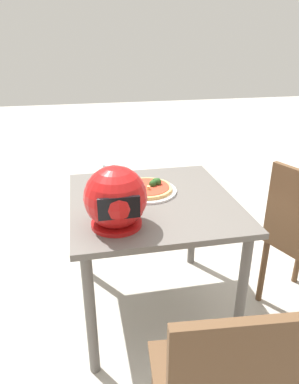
{
  "coord_description": "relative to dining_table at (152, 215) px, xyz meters",
  "views": [
    {
      "loc": [
        0.35,
        1.64,
        1.5
      ],
      "look_at": [
        0.01,
        -0.05,
        0.73
      ],
      "focal_mm": 33.1,
      "sensor_mm": 36.0,
      "label": 1
    }
  ],
  "objects": [
    {
      "name": "pizza",
      "position": [
        0.01,
        -0.1,
        0.12
      ],
      "size": [
        0.28,
        0.28,
        0.06
      ],
      "color": "tan",
      "rests_on": "pizza_plate"
    },
    {
      "name": "motorcycle_helmet",
      "position": [
        0.22,
        0.24,
        0.23
      ],
      "size": [
        0.28,
        0.28,
        0.28
      ],
      "color": "#B21414",
      "rests_on": "dining_table"
    },
    {
      "name": "dining_table",
      "position": [
        0.0,
        0.0,
        0.0
      ],
      "size": [
        0.85,
        0.89,
        0.71
      ],
      "color": "#5B5651",
      "rests_on": "ground"
    },
    {
      "name": "pizza_plate",
      "position": [
        0.01,
        -0.1,
        0.1
      ],
      "size": [
        0.33,
        0.33,
        0.01
      ],
      "primitive_type": "cylinder",
      "color": "white",
      "rests_on": "dining_table"
    },
    {
      "name": "drinking_glass",
      "position": [
        0.2,
        -0.27,
        0.16
      ],
      "size": [
        0.07,
        0.07,
        0.12
      ],
      "primitive_type": "cylinder",
      "color": "silver",
      "rests_on": "dining_table"
    },
    {
      "name": "ground_plane",
      "position": [
        0.0,
        0.0,
        -0.61
      ],
      "size": [
        14.0,
        14.0,
        0.0
      ],
      "primitive_type": "plane",
      "color": "#B2ADA3"
    }
  ]
}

